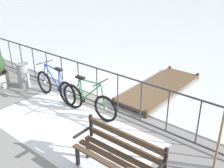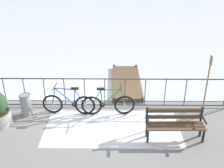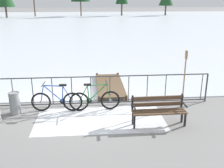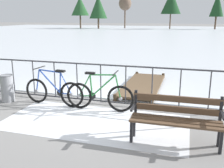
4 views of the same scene
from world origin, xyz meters
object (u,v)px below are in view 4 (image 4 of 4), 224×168
Objects in this scene: bicycle_near_railing at (54,91)px; park_bench at (176,116)px; bicycle_second at (99,96)px; trash_bin at (7,88)px.

bicycle_near_railing is 1.06× the size of park_bench.
park_bench is at bearing -32.33° from bicycle_second.
bicycle_second is (1.26, -0.02, 0.00)m from bicycle_near_railing.
park_bench reaches higher than trash_bin.
bicycle_near_railing is at bearing 4.01° from trash_bin.
trash_bin is at bearing -178.46° from bicycle_second.
bicycle_near_railing is 1.35m from trash_bin.
bicycle_near_railing is at bearing 158.87° from park_bench.
bicycle_second is 1.06× the size of park_bench.
trash_bin is at bearing -175.99° from bicycle_near_railing.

